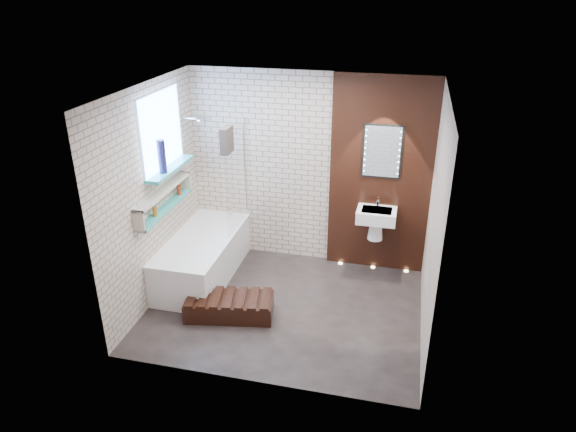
% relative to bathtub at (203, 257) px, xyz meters
% --- Properties ---
extents(ground, '(3.20, 3.20, 0.00)m').
position_rel_bathtub_xyz_m(ground, '(1.22, -0.45, -0.29)').
color(ground, black).
rests_on(ground, ground).
extents(room_shell, '(3.24, 3.20, 2.60)m').
position_rel_bathtub_xyz_m(room_shell, '(1.22, -0.45, 1.01)').
color(room_shell, '#BAA694').
rests_on(room_shell, ground).
extents(walnut_panel, '(1.30, 0.06, 2.60)m').
position_rel_bathtub_xyz_m(walnut_panel, '(2.17, 0.82, 1.01)').
color(walnut_panel, black).
rests_on(walnut_panel, ground).
extents(clerestory_window, '(0.18, 1.00, 0.94)m').
position_rel_bathtub_xyz_m(clerestory_window, '(-0.34, -0.10, 1.61)').
color(clerestory_window, '#7FADE0').
rests_on(clerestory_window, room_shell).
extents(display_niche, '(0.14, 1.30, 0.26)m').
position_rel_bathtub_xyz_m(display_niche, '(-0.31, -0.30, 0.91)').
color(display_niche, teal).
rests_on(display_niche, room_shell).
extents(bathtub, '(0.79, 1.74, 0.70)m').
position_rel_bathtub_xyz_m(bathtub, '(0.00, 0.00, 0.00)').
color(bathtub, white).
rests_on(bathtub, ground).
extents(bath_screen, '(0.01, 0.78, 1.40)m').
position_rel_bathtub_xyz_m(bath_screen, '(0.35, 0.44, 0.99)').
color(bath_screen, white).
rests_on(bath_screen, bathtub).
extents(towel, '(0.09, 0.24, 0.32)m').
position_rel_bathtub_xyz_m(towel, '(0.35, 0.17, 1.56)').
color(towel, black).
rests_on(towel, bath_screen).
extents(shower_head, '(0.18, 0.18, 0.02)m').
position_rel_bathtub_xyz_m(shower_head, '(-0.08, 0.50, 1.71)').
color(shower_head, silver).
rests_on(shower_head, room_shell).
extents(washbasin, '(0.50, 0.36, 0.58)m').
position_rel_bathtub_xyz_m(washbasin, '(2.17, 0.62, 0.50)').
color(washbasin, white).
rests_on(washbasin, walnut_panel).
extents(led_mirror, '(0.50, 0.02, 0.70)m').
position_rel_bathtub_xyz_m(led_mirror, '(2.17, 0.78, 1.36)').
color(led_mirror, black).
rests_on(led_mirror, walnut_panel).
extents(walnut_step, '(1.08, 0.62, 0.22)m').
position_rel_bathtub_xyz_m(walnut_step, '(0.62, -0.75, -0.18)').
color(walnut_step, black).
rests_on(walnut_step, ground).
extents(niche_bottles, '(0.06, 0.72, 0.13)m').
position_rel_bathtub_xyz_m(niche_bottles, '(-0.31, -0.22, 0.87)').
color(niche_bottles, maroon).
rests_on(niche_bottles, display_niche).
extents(sill_vases, '(0.09, 0.09, 0.39)m').
position_rel_bathtub_xyz_m(sill_vases, '(-0.28, -0.30, 1.46)').
color(sill_vases, '#151336').
rests_on(sill_vases, clerestory_window).
extents(floor_uplights, '(0.96, 0.06, 0.01)m').
position_rel_bathtub_xyz_m(floor_uplights, '(2.17, 0.75, -0.29)').
color(floor_uplights, '#FFD899').
rests_on(floor_uplights, ground).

